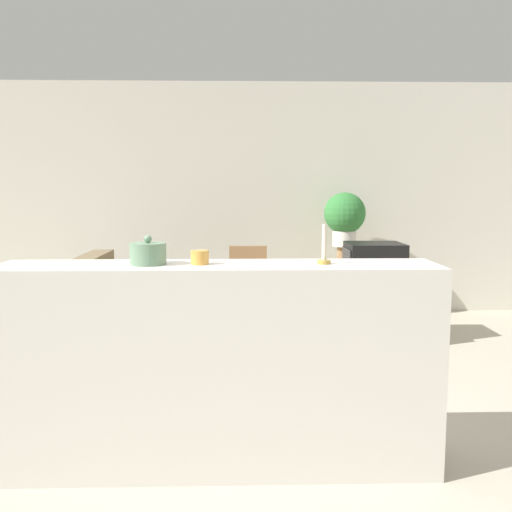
{
  "coord_description": "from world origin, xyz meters",
  "views": [
    {
      "loc": [
        0.12,
        -3.32,
        1.49
      ],
      "look_at": [
        0.26,
        1.97,
        0.85
      ],
      "focal_mm": 40.0,
      "sensor_mm": 36.0,
      "label": 1
    }
  ],
  "objects_px": {
    "potted_plant": "(345,216)",
    "couch": "(120,326)",
    "television": "(374,267)",
    "wooden_chair": "(248,284)",
    "decorative_bowl": "(148,253)"
  },
  "relations": [
    {
      "from": "wooden_chair",
      "to": "couch",
      "type": "bearing_deg",
      "value": -138.09
    },
    {
      "from": "couch",
      "to": "decorative_bowl",
      "type": "height_order",
      "value": "decorative_bowl"
    },
    {
      "from": "couch",
      "to": "wooden_chair",
      "type": "height_order",
      "value": "wooden_chair"
    },
    {
      "from": "decorative_bowl",
      "to": "couch",
      "type": "bearing_deg",
      "value": 106.68
    },
    {
      "from": "couch",
      "to": "decorative_bowl",
      "type": "xyz_separation_m",
      "value": [
        0.57,
        -1.9,
        0.85
      ]
    },
    {
      "from": "couch",
      "to": "television",
      "type": "height_order",
      "value": "television"
    },
    {
      "from": "potted_plant",
      "to": "decorative_bowl",
      "type": "distance_m",
      "value": 3.79
    },
    {
      "from": "couch",
      "to": "potted_plant",
      "type": "height_order",
      "value": "potted_plant"
    },
    {
      "from": "television",
      "to": "potted_plant",
      "type": "xyz_separation_m",
      "value": [
        -0.11,
        0.97,
        0.44
      ]
    },
    {
      "from": "decorative_bowl",
      "to": "wooden_chair",
      "type": "bearing_deg",
      "value": 79.19
    },
    {
      "from": "television",
      "to": "potted_plant",
      "type": "bearing_deg",
      "value": 96.61
    },
    {
      "from": "potted_plant",
      "to": "couch",
      "type": "bearing_deg",
      "value": -145.42
    },
    {
      "from": "television",
      "to": "wooden_chair",
      "type": "height_order",
      "value": "television"
    },
    {
      "from": "couch",
      "to": "wooden_chair",
      "type": "distance_m",
      "value": 1.52
    },
    {
      "from": "couch",
      "to": "decorative_bowl",
      "type": "bearing_deg",
      "value": -73.32
    }
  ]
}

